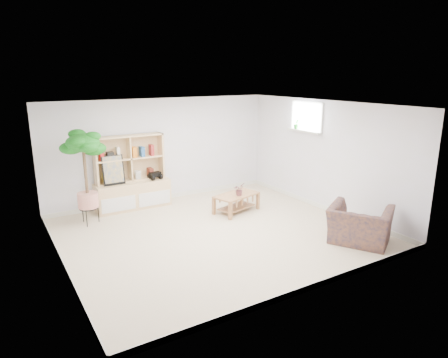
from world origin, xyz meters
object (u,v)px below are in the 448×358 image
storage_unit (132,173)px  floor_tree (86,178)px  armchair (360,222)px  coffee_table (236,203)px

storage_unit → floor_tree: floor_tree is taller
storage_unit → armchair: bearing=-54.6°
storage_unit → coffee_table: (1.84, -1.43, -0.62)m
coffee_table → armchair: bearing=-84.7°
coffee_table → floor_tree: size_ratio=0.52×
floor_tree → coffee_table: bearing=-17.7°
floor_tree → storage_unit: bearing=24.8°
floor_tree → armchair: floor_tree is taller
storage_unit → armchair: 4.87m
storage_unit → coffee_table: 2.41m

